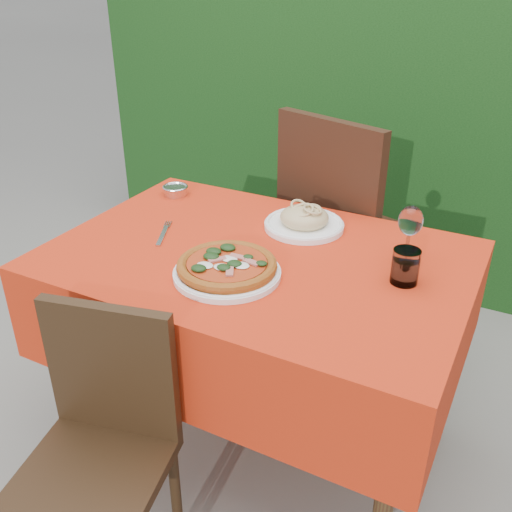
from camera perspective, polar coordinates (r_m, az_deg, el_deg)
The scene contains 11 objects.
ground at distance 2.19m, azimuth 0.15°, elevation -17.42°, with size 60.00×60.00×0.00m, color slate.
hedge at distance 3.07m, azimuth 14.19°, elevation 15.04°, with size 3.20×0.55×1.78m.
dining_table at distance 1.81m, azimuth 0.18°, elevation -4.01°, with size 1.26×0.86×0.75m.
chair_near at distance 1.60m, azimuth -15.17°, elevation -16.85°, with size 0.43×0.43×0.79m.
chair_far at distance 2.31m, azimuth 8.69°, elevation 3.12°, with size 0.59×0.59×1.04m.
pizza_plate at distance 1.61m, azimuth -2.92°, elevation -1.20°, with size 0.36×0.36×0.06m.
pasta_plate at distance 1.90m, azimuth 4.85°, elevation 3.55°, with size 0.26×0.26×0.08m.
water_glass at distance 1.62m, azimuth 14.69°, elevation -1.17°, with size 0.08×0.08×0.10m.
wine_glass at distance 1.70m, azimuth 15.18°, elevation 3.19°, with size 0.07×0.07×0.18m.
fork at distance 1.87m, azimuth -9.33°, elevation 2.03°, with size 0.03×0.20×0.01m, color #B8B9C0.
steel_ramekin at distance 2.19m, azimuth -8.05°, elevation 6.46°, with size 0.09×0.09×0.03m, color silver.
Camera 1 is at (0.71, -1.37, 1.55)m, focal length 40.00 mm.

